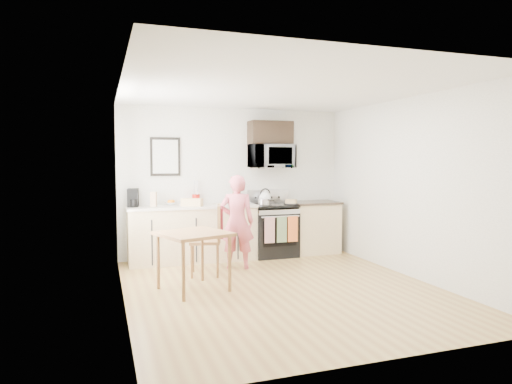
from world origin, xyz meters
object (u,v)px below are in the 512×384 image
object	(u,v)px
range	(273,231)
cake	(291,202)
chair	(215,230)
microwave	(271,156)
person	(237,222)
dining_table	(193,239)

from	to	relation	value
range	cake	xyz separation A→B (m)	(0.28, -0.15, 0.53)
range	chair	size ratio (longest dim) A/B	1.12
range	microwave	bearing A→B (deg)	90.06
range	cake	size ratio (longest dim) A/B	4.64
person	dining_table	size ratio (longest dim) A/B	1.63
chair	range	bearing A→B (deg)	52.06
range	dining_table	size ratio (longest dim) A/B	1.29
dining_table	chair	distance (m)	0.83
microwave	person	size ratio (longest dim) A/B	0.52
cake	person	bearing A→B (deg)	-154.37
microwave	cake	distance (m)	0.88
dining_table	chair	xyz separation A→B (m)	(0.45, 0.69, -0.01)
person	dining_table	bearing A→B (deg)	66.78
range	person	xyz separation A→B (m)	(-0.87, -0.70, 0.30)
microwave	cake	xyz separation A→B (m)	(0.28, -0.25, -0.80)
person	cake	distance (m)	1.30
dining_table	cake	world-z (taller)	cake
chair	cake	size ratio (longest dim) A/B	4.15
microwave	cake	bearing A→B (deg)	-42.39
person	cake	xyz separation A→B (m)	(1.15, 0.55, 0.23)
dining_table	chair	bearing A→B (deg)	56.73
range	cake	bearing A→B (deg)	-28.29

